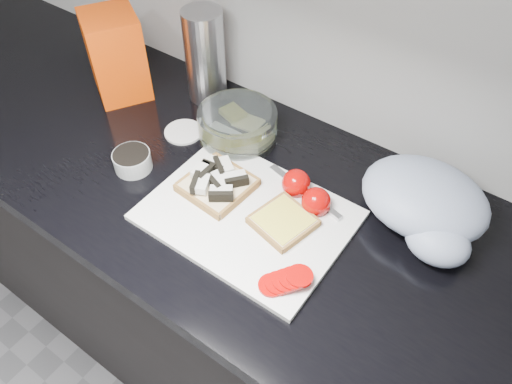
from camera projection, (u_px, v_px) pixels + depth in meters
base_cabinet at (234, 294)px, 1.44m from camera, size 3.50×0.60×0.86m
countertop at (227, 187)px, 1.10m from camera, size 3.50×0.64×0.04m
cutting_board at (247, 215)px, 1.02m from camera, size 0.40×0.30×0.01m
bread_left at (217, 183)px, 1.05m from camera, size 0.15×0.15×0.04m
bread_right at (283, 221)px, 0.99m from camera, size 0.13×0.13×0.02m
tomato_slices at (286, 281)px, 0.89m from camera, size 0.10×0.10×0.02m
knife at (313, 198)px, 1.04m from camera, size 0.20×0.06×0.01m
seed_tub at (132, 160)px, 1.10m from camera, size 0.08×0.08×0.04m
tub_lid at (184, 132)px, 1.20m from camera, size 0.10×0.10×0.01m
glass_bowl at (238, 126)px, 1.16m from camera, size 0.18×0.18×0.08m
bread_bag at (116, 55)px, 1.23m from camera, size 0.18×0.18×0.21m
steel_canister at (205, 56)px, 1.21m from camera, size 0.10×0.10×0.23m
grocery_bag at (426, 204)px, 0.97m from camera, size 0.26×0.23×0.11m
whole_tomatoes at (306, 192)px, 1.03m from camera, size 0.12×0.08×0.06m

